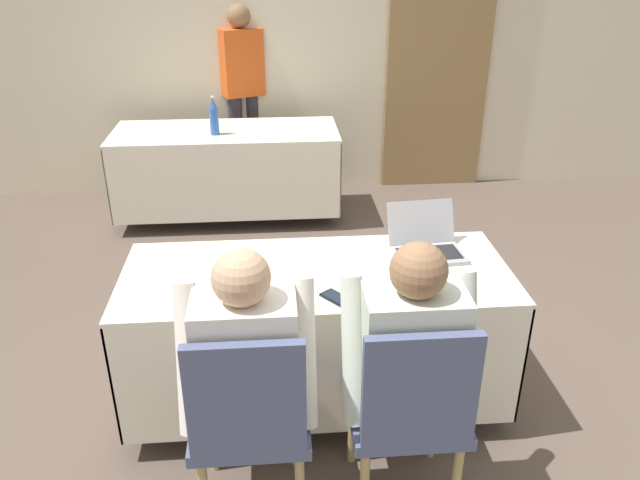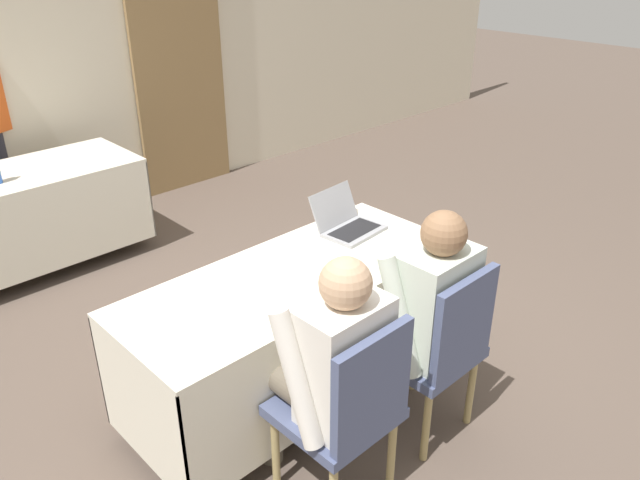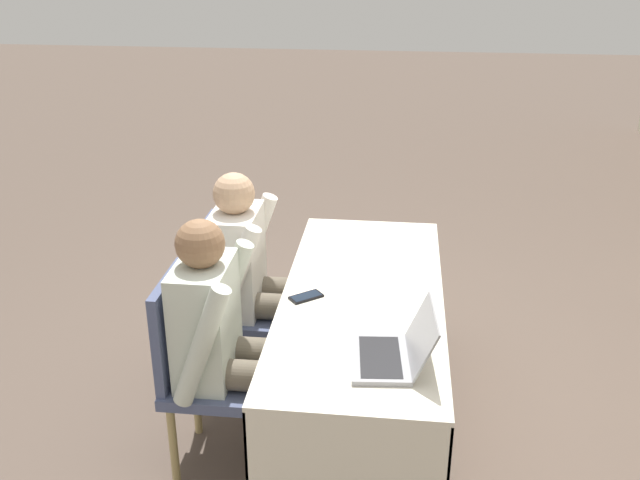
{
  "view_description": "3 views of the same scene",
  "coord_description": "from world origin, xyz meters",
  "px_view_note": "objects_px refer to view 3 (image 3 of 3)",
  "views": [
    {
      "loc": [
        -0.18,
        -2.44,
        2.07
      ],
      "look_at": [
        0.0,
        -0.19,
        0.98
      ],
      "focal_mm": 35.0,
      "sensor_mm": 36.0,
      "label": 1
    },
    {
      "loc": [
        -1.7,
        -1.97,
        2.22
      ],
      "look_at": [
        0.0,
        -0.19,
        0.98
      ],
      "focal_mm": 35.0,
      "sensor_mm": 36.0,
      "label": 2
    },
    {
      "loc": [
        2.8,
        0.14,
        2.2
      ],
      "look_at": [
        0.0,
        -0.19,
        0.98
      ],
      "focal_mm": 40.0,
      "sensor_mm": 36.0,
      "label": 3
    }
  ],
  "objects_px": {
    "cell_phone": "(306,297)",
    "person_checkered_shirt": "(253,272)",
    "laptop": "(392,352)",
    "person_white_shirt": "(225,333)",
    "chair_near_right": "(203,364)",
    "chair_near_left": "(234,299)"
  },
  "relations": [
    {
      "from": "cell_phone",
      "to": "person_checkered_shirt",
      "type": "relative_size",
      "value": 0.13
    },
    {
      "from": "laptop",
      "to": "person_checkered_shirt",
      "type": "xyz_separation_m",
      "value": [
        -0.83,
        -0.7,
        -0.11
      ]
    },
    {
      "from": "person_white_shirt",
      "to": "chair_near_right",
      "type": "bearing_deg",
      "value": 90.0
    },
    {
      "from": "person_checkered_shirt",
      "to": "cell_phone",
      "type": "bearing_deg",
      "value": -139.29
    },
    {
      "from": "person_white_shirt",
      "to": "chair_near_left",
      "type": "bearing_deg",
      "value": 9.87
    },
    {
      "from": "cell_phone",
      "to": "chair_near_left",
      "type": "height_order",
      "value": "chair_near_left"
    },
    {
      "from": "laptop",
      "to": "chair_near_left",
      "type": "xyz_separation_m",
      "value": [
        -0.83,
        -0.8,
        -0.27
      ]
    },
    {
      "from": "cell_phone",
      "to": "person_white_shirt",
      "type": "bearing_deg",
      "value": -92.23
    },
    {
      "from": "chair_near_left",
      "to": "person_checkered_shirt",
      "type": "relative_size",
      "value": 0.78
    },
    {
      "from": "chair_near_left",
      "to": "person_checkered_shirt",
      "type": "bearing_deg",
      "value": -90.0
    },
    {
      "from": "chair_near_right",
      "to": "person_checkered_shirt",
      "type": "xyz_separation_m",
      "value": [
        -0.59,
        0.1,
        0.16
      ]
    },
    {
      "from": "person_checkered_shirt",
      "to": "person_white_shirt",
      "type": "height_order",
      "value": "same"
    },
    {
      "from": "chair_near_right",
      "to": "person_white_shirt",
      "type": "height_order",
      "value": "person_white_shirt"
    },
    {
      "from": "cell_phone",
      "to": "person_checkered_shirt",
      "type": "height_order",
      "value": "person_checkered_shirt"
    },
    {
      "from": "chair_near_left",
      "to": "person_white_shirt",
      "type": "xyz_separation_m",
      "value": [
        0.59,
        0.1,
        0.16
      ]
    },
    {
      "from": "cell_phone",
      "to": "person_checkered_shirt",
      "type": "bearing_deg",
      "value": -177.85
    },
    {
      "from": "cell_phone",
      "to": "chair_near_right",
      "type": "height_order",
      "value": "chair_near_right"
    },
    {
      "from": "cell_phone",
      "to": "chair_near_right",
      "type": "xyz_separation_m",
      "value": [
        0.23,
        -0.42,
        -0.23
      ]
    },
    {
      "from": "laptop",
      "to": "cell_phone",
      "type": "relative_size",
      "value": 2.23
    },
    {
      "from": "cell_phone",
      "to": "chair_near_right",
      "type": "distance_m",
      "value": 0.53
    },
    {
      "from": "laptop",
      "to": "chair_near_right",
      "type": "relative_size",
      "value": 0.39
    },
    {
      "from": "chair_near_left",
      "to": "chair_near_right",
      "type": "height_order",
      "value": "same"
    }
  ]
}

